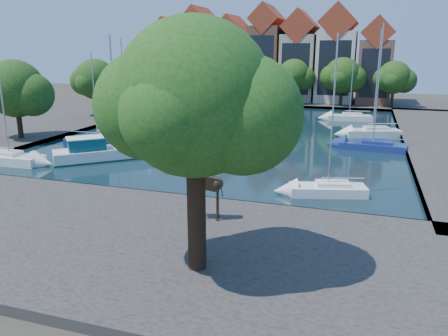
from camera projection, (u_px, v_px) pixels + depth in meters
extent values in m
plane|color=#38332B|center=(143.00, 196.00, 29.85)|extent=(160.00, 160.00, 0.00)
cube|color=black|center=(239.00, 133.00, 51.85)|extent=(38.00, 50.00, 0.08)
cube|color=#4B4541|center=(81.00, 233.00, 23.37)|extent=(50.00, 14.00, 0.50)
cube|color=#4B4541|center=(287.00, 101.00, 81.14)|extent=(60.00, 16.00, 0.50)
cube|color=#4B4541|center=(62.00, 121.00, 59.20)|extent=(14.00, 52.00, 0.50)
cylinder|color=#332114|center=(196.00, 208.00, 18.51)|extent=(0.80, 0.80, 5.50)
sphere|color=#1A4915|center=(194.00, 98.00, 17.26)|extent=(6.40, 6.40, 6.40)
sphere|color=#1A4915|center=(243.00, 115.00, 17.14)|extent=(4.80, 4.80, 4.80)
sphere|color=#1A4915|center=(150.00, 105.00, 17.50)|extent=(4.48, 4.48, 4.48)
cube|color=#866649|center=(173.00, 68.00, 86.42)|extent=(5.39, 9.00, 11.00)
cube|color=maroon|center=(171.00, 32.00, 84.64)|extent=(5.44, 9.18, 5.44)
cube|color=black|center=(163.00, 69.00, 82.32)|extent=(4.40, 0.05, 8.25)
cube|color=#B7AE8C|center=(201.00, 64.00, 84.45)|extent=(5.88, 9.00, 12.50)
cube|color=maroon|center=(200.00, 23.00, 82.43)|extent=(5.94, 9.18, 5.94)
cube|color=black|center=(192.00, 65.00, 80.34)|extent=(4.80, 0.05, 9.38)
cube|color=silver|center=(233.00, 70.00, 82.79)|extent=(6.37, 9.00, 10.50)
cube|color=maroon|center=(233.00, 33.00, 81.01)|extent=(6.43, 9.18, 6.43)
cube|color=black|center=(226.00, 71.00, 78.68)|extent=(5.20, 0.05, 7.88)
cube|color=brown|center=(267.00, 63.00, 80.53)|extent=(5.39, 9.00, 13.00)
cube|color=maroon|center=(268.00, 19.00, 78.47)|extent=(5.44, 9.18, 5.44)
cube|color=black|center=(261.00, 64.00, 76.42)|extent=(4.40, 0.05, 9.75)
cube|color=tan|center=(299.00, 68.00, 78.95)|extent=(5.88, 9.00, 11.50)
cube|color=maroon|center=(301.00, 27.00, 77.07)|extent=(5.94, 9.18, 5.94)
cube|color=black|center=(295.00, 69.00, 74.84)|extent=(4.80, 0.05, 8.62)
cube|color=beige|center=(336.00, 67.00, 76.96)|extent=(6.37, 9.00, 12.00)
cube|color=maroon|center=(339.00, 23.00, 74.98)|extent=(6.43, 9.18, 6.43)
cube|color=black|center=(334.00, 68.00, 72.85)|extent=(5.20, 0.05, 9.00)
cube|color=brown|center=(374.00, 72.00, 75.23)|extent=(5.39, 9.00, 10.50)
cube|color=maroon|center=(378.00, 33.00, 73.51)|extent=(5.44, 9.18, 5.44)
cube|color=black|center=(374.00, 73.00, 71.12)|extent=(4.40, 0.05, 7.88)
cylinder|color=#332114|center=(166.00, 90.00, 82.12)|extent=(0.50, 0.50, 3.20)
sphere|color=#113810|center=(165.00, 72.00, 81.25)|extent=(5.60, 5.60, 5.60)
sphere|color=#113810|center=(174.00, 75.00, 81.18)|extent=(4.20, 4.20, 4.20)
sphere|color=#113810|center=(157.00, 74.00, 81.41)|extent=(3.92, 3.92, 3.92)
cylinder|color=#332114|center=(206.00, 91.00, 79.75)|extent=(0.50, 0.50, 3.20)
sphere|color=#113810|center=(206.00, 74.00, 78.91)|extent=(5.20, 5.20, 5.20)
sphere|color=#113810|center=(214.00, 77.00, 78.86)|extent=(3.90, 3.90, 3.90)
sphere|color=#113810|center=(197.00, 75.00, 79.04)|extent=(3.64, 3.64, 3.64)
cylinder|color=#332114|center=(248.00, 93.00, 77.38)|extent=(0.50, 0.50, 3.20)
sphere|color=#113810|center=(248.00, 73.00, 76.48)|extent=(6.00, 6.00, 6.00)
sphere|color=#113810|center=(259.00, 77.00, 76.38)|extent=(4.50, 4.50, 4.50)
sphere|color=#113810|center=(239.00, 75.00, 76.68)|extent=(4.20, 4.20, 4.20)
cylinder|color=#332114|center=(293.00, 94.00, 75.01)|extent=(0.50, 0.50, 3.20)
sphere|color=#113810|center=(294.00, 75.00, 74.15)|extent=(5.40, 5.40, 5.40)
sphere|color=#113810|center=(303.00, 78.00, 74.09)|extent=(4.05, 4.05, 4.05)
sphere|color=#113810|center=(285.00, 77.00, 74.30)|extent=(3.78, 3.78, 3.78)
cylinder|color=#332114|center=(341.00, 96.00, 72.64)|extent=(0.50, 0.50, 3.20)
sphere|color=#113810|center=(342.00, 75.00, 71.75)|extent=(5.80, 5.80, 5.80)
sphere|color=#113810|center=(353.00, 79.00, 71.67)|extent=(4.35, 4.35, 4.35)
sphere|color=#113810|center=(332.00, 77.00, 71.94)|extent=(4.06, 4.06, 4.06)
cylinder|color=#332114|center=(392.00, 97.00, 70.27)|extent=(0.50, 0.50, 3.20)
sphere|color=#113810|center=(394.00, 77.00, 69.43)|extent=(5.20, 5.20, 5.20)
sphere|color=#113810|center=(404.00, 81.00, 69.38)|extent=(3.90, 3.90, 3.90)
sphere|color=#113810|center=(384.00, 79.00, 69.56)|extent=(3.64, 3.64, 3.64)
cylinder|color=#332114|center=(19.00, 122.00, 46.49)|extent=(0.54, 0.54, 3.40)
sphere|color=#113810|center=(15.00, 89.00, 45.56)|extent=(6.00, 6.00, 6.00)
sphere|color=#113810|center=(32.00, 95.00, 45.46)|extent=(4.50, 4.50, 4.50)
sphere|color=#113810|center=(0.00, 91.00, 45.76)|extent=(4.20, 4.20, 4.20)
cylinder|color=#332114|center=(97.00, 104.00, 61.46)|extent=(0.54, 0.54, 3.40)
sphere|color=#113810|center=(95.00, 79.00, 60.56)|extent=(5.60, 5.60, 5.60)
sphere|color=#113810|center=(108.00, 83.00, 60.49)|extent=(4.20, 4.20, 4.20)
sphere|color=#113810|center=(84.00, 81.00, 60.73)|extent=(3.92, 3.92, 3.92)
cylinder|color=#362B1B|center=(192.00, 204.00, 24.22)|extent=(0.14, 0.14, 1.87)
cylinder|color=#362B1B|center=(193.00, 202.00, 24.60)|extent=(0.14, 0.14, 1.87)
cylinder|color=#362B1B|center=(217.00, 205.00, 24.17)|extent=(0.14, 0.14, 1.87)
cylinder|color=#362B1B|center=(218.00, 202.00, 24.55)|extent=(0.14, 0.14, 1.87)
cube|color=#362B1B|center=(205.00, 182.00, 24.05)|extent=(1.88, 0.96, 1.09)
cylinder|color=#362B1B|center=(181.00, 160.00, 23.78)|extent=(1.23, 0.58, 1.93)
cube|color=#362B1B|center=(169.00, 143.00, 23.55)|extent=(0.54, 0.29, 0.30)
cube|color=white|center=(105.00, 152.00, 39.34)|extent=(8.37, 7.87, 1.28)
cube|color=#134E57|center=(87.00, 145.00, 38.51)|extent=(3.65, 3.55, 1.18)
cylinder|color=#B2B2B7|center=(113.00, 93.00, 38.34)|extent=(0.16, 0.16, 9.86)
cube|color=white|center=(10.00, 158.00, 37.81)|extent=(5.95, 2.31, 0.99)
cube|color=white|center=(9.00, 154.00, 37.72)|extent=(2.63, 1.55, 0.55)
cylinder|color=#B2B2B7|center=(1.00, 96.00, 36.37)|extent=(0.13, 0.13, 10.25)
cube|color=navy|center=(98.00, 141.00, 45.00)|extent=(6.75, 2.45, 0.91)
cube|color=navy|center=(98.00, 138.00, 44.92)|extent=(2.96, 1.69, 0.50)
cylinder|color=#B2B2B7|center=(94.00, 97.00, 43.78)|extent=(0.12, 0.12, 8.61)
cube|color=silver|center=(126.00, 131.00, 50.24)|extent=(6.64, 4.27, 0.95)
cube|color=silver|center=(126.00, 128.00, 50.15)|extent=(3.11, 2.41, 0.53)
cylinder|color=#B2B2B7|center=(123.00, 85.00, 48.83)|extent=(0.13, 0.13, 10.02)
cube|color=silver|center=(187.00, 110.00, 66.85)|extent=(6.00, 3.58, 1.01)
cube|color=silver|center=(187.00, 108.00, 66.76)|extent=(2.78, 2.06, 0.56)
cylinder|color=#B2B2B7|center=(186.00, 75.00, 65.45)|extent=(0.13, 0.13, 9.97)
cube|color=white|center=(192.00, 109.00, 68.82)|extent=(5.40, 2.86, 0.80)
cube|color=white|center=(192.00, 107.00, 68.75)|extent=(2.47, 1.71, 0.45)
cylinder|color=#B2B2B7|center=(192.00, 81.00, 67.67)|extent=(0.11, 0.11, 8.20)
cube|color=white|center=(328.00, 189.00, 29.83)|extent=(5.43, 3.10, 0.85)
cube|color=white|center=(328.00, 185.00, 29.75)|extent=(2.50, 1.81, 0.47)
cylinder|color=#B2B2B7|center=(333.00, 113.00, 28.43)|extent=(0.11, 0.11, 10.00)
cube|color=navy|center=(373.00, 145.00, 43.09)|extent=(6.49, 2.75, 0.85)
cube|color=navy|center=(373.00, 143.00, 43.02)|extent=(2.89, 1.78, 0.47)
cylinder|color=#B2B2B7|center=(378.00, 85.00, 41.51)|extent=(0.11, 0.11, 11.37)
cube|color=silver|center=(372.00, 132.00, 49.39)|extent=(6.45, 4.01, 1.03)
cube|color=silver|center=(373.00, 129.00, 49.30)|extent=(3.01, 2.28, 0.57)
cylinder|color=#B2B2B7|center=(377.00, 81.00, 47.86)|extent=(0.14, 0.14, 10.90)
cube|color=white|center=(349.00, 117.00, 60.51)|extent=(6.25, 3.03, 0.92)
cube|color=white|center=(349.00, 115.00, 60.43)|extent=(2.82, 1.87, 0.51)
cylinder|color=#B2B2B7|center=(351.00, 90.00, 59.51)|extent=(0.12, 0.12, 7.02)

